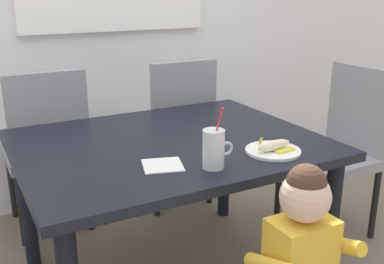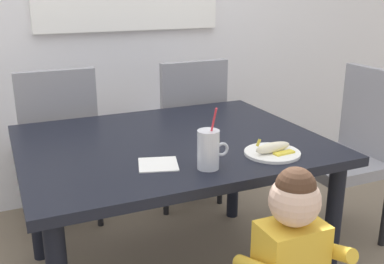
{
  "view_description": "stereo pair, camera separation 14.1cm",
  "coord_description": "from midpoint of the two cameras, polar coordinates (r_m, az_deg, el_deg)",
  "views": [
    {
      "loc": [
        -0.82,
        -1.75,
        1.38
      ],
      "look_at": [
        0.06,
        -0.11,
        0.78
      ],
      "focal_mm": 42.65,
      "sensor_mm": 36.0,
      "label": 1
    },
    {
      "loc": [
        -0.69,
        -1.81,
        1.38
      ],
      "look_at": [
        0.06,
        -0.11,
        0.78
      ],
      "focal_mm": 42.65,
      "sensor_mm": 36.0,
      "label": 2
    }
  ],
  "objects": [
    {
      "name": "dining_chair_left",
      "position": [
        2.7,
        -19.1,
        -1.29
      ],
      "size": [
        0.44,
        0.45,
        0.96
      ],
      "rotation": [
        0.0,
        0.0,
        3.14
      ],
      "color": "gray",
      "rests_on": "ground"
    },
    {
      "name": "paper_napkin",
      "position": [
        1.76,
        -6.0,
        -4.19
      ],
      "size": [
        0.19,
        0.19,
        0.0
      ],
      "primitive_type": "cube",
      "rotation": [
        0.0,
        0.0,
        -0.28
      ],
      "color": "white",
      "rests_on": "dining_table"
    },
    {
      "name": "dining_chair_right",
      "position": [
        2.89,
        -3.41,
        0.91
      ],
      "size": [
        0.44,
        0.45,
        0.96
      ],
      "rotation": [
        0.0,
        0.0,
        3.14
      ],
      "color": "gray",
      "rests_on": "ground"
    },
    {
      "name": "toddler_standing",
      "position": [
        1.62,
        10.98,
        -14.37
      ],
      "size": [
        0.33,
        0.24,
        0.84
      ],
      "color": "#3F4760",
      "rests_on": "ground"
    },
    {
      "name": "dining_chair_far",
      "position": [
        2.68,
        16.76,
        -1.19
      ],
      "size": [
        0.44,
        0.44,
        0.96
      ],
      "rotation": [
        0.0,
        0.0,
        -1.57
      ],
      "color": "gray",
      "rests_on": "ground"
    },
    {
      "name": "peeled_banana",
      "position": [
        1.89,
        8.16,
        -1.73
      ],
      "size": [
        0.17,
        0.11,
        0.07
      ],
      "rotation": [
        0.0,
        0.0,
        0.09
      ],
      "color": "#F4EAC6",
      "rests_on": "snack_plate"
    },
    {
      "name": "snack_plate",
      "position": [
        1.91,
        8.01,
        -2.36
      ],
      "size": [
        0.23,
        0.23,
        0.01
      ],
      "primitive_type": "cylinder",
      "color": "white",
      "rests_on": "dining_table"
    },
    {
      "name": "milk_cup",
      "position": [
        1.71,
        0.37,
        -2.43
      ],
      "size": [
        0.13,
        0.09,
        0.25
      ],
      "color": "silver",
      "rests_on": "dining_table"
    },
    {
      "name": "dining_table",
      "position": [
        2.07,
        -4.78,
        -3.42
      ],
      "size": [
        1.32,
        1.05,
        0.72
      ],
      "color": "black",
      "rests_on": "ground"
    }
  ]
}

